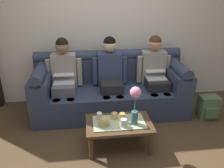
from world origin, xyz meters
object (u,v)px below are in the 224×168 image
Objects in this scene: person_right at (155,71)px; cup_near_left at (124,123)px; person_middle at (110,73)px; person_left at (64,75)px; coffee_table at (119,126)px; couch at (110,89)px; flower_vase at (135,100)px; cup_far_left at (99,116)px; cup_far_center at (122,118)px; snack_bowl at (104,122)px; cup_near_right at (115,116)px; backpack_right at (208,107)px.

person_right is 1.29m from cup_near_left.
person_left is at bearing -179.94° from person_middle.
coffee_table is at bearing 112.53° from cup_near_left.
couch is 4.87× the size of flower_vase.
person_left is at bearing 119.03° from cup_far_left.
cup_far_center is 1.29× the size of cup_far_left.
coffee_table is (0.72, -0.97, -0.35)m from person_left.
person_middle reaches higher than flower_vase.
person_middle is at bearing 92.43° from cup_far_center.
snack_bowl is 0.20m from cup_near_right.
cup_far_left is at bearing 160.27° from flower_vase.
person_middle is at bearing 74.82° from cup_far_left.
person_middle is 0.91m from cup_near_right.
backpack_right is at bearing 20.17° from cup_far_center.
cup_near_left is at bearing -87.76° from couch.
couch reaches higher than flower_vase.
cup_far_center is at bearing -18.30° from cup_far_left.
person_middle is at bearing -90.00° from couch.
flower_vase is 0.31m from cup_near_left.
person_right is 12.68× the size of cup_near_left.
coffee_table is at bearing 162.45° from flower_vase.
snack_bowl is at bearing -136.88° from cup_near_right.
cup_far_left is 1.81m from backpack_right.
couch is 1.08m from cup_near_left.
cup_far_center is 0.29m from cup_far_left.
person_left reaches higher than backpack_right.
person_right is at bearing 57.49° from cup_near_left.
cup_near_left is at bearing -89.54° from cup_far_center.
person_left is at bearing 128.32° from cup_far_center.
cup_near_left is 0.10m from cup_far_center.
flower_vase is 5.13× the size of cup_near_left.
cup_near_left is at bearing -66.18° from cup_near_right.
person_right is at bearing -0.06° from person_middle.
cup_far_center is at bearing 1.09° from coffee_table.
cup_near_right is (-0.04, -0.88, 0.03)m from couch.
backpack_right is at bearing 19.68° from coffee_table.
backpack_right is (1.69, 0.58, -0.23)m from snack_bowl.
person_middle reaches higher than backpack_right.
couch is at bearing 179.64° from person_right.
flower_vase is (0.18, -0.06, 0.38)m from coffee_table.
cup_near_right is (-0.23, 0.15, -0.28)m from flower_vase.
person_left reaches higher than flower_vase.
person_middle is 1.03m from coffee_table.
backpack_right is at bearing 23.63° from cup_near_left.
backpack_right is at bearing -16.14° from person_middle.
cup_near_right is at bearing -52.16° from person_left.
couch is 0.91m from cup_far_left.
person_middle is 9.20× the size of snack_bowl.
backpack_right is (0.77, -0.43, -0.48)m from person_right.
flower_vase reaches higher than backpack_right.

